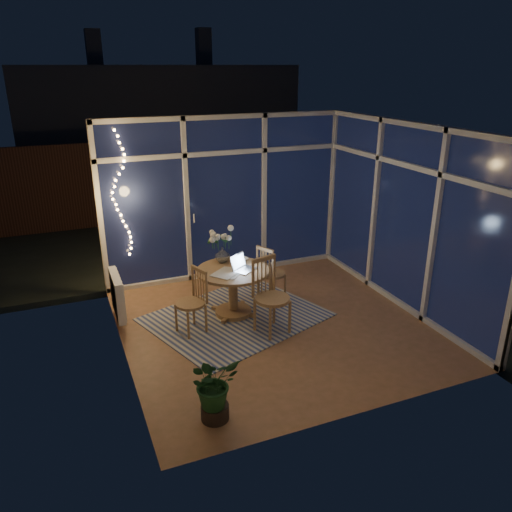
# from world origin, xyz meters

# --- Properties ---
(floor) EXTENTS (4.00, 4.00, 0.00)m
(floor) POSITION_xyz_m (0.00, 0.00, 0.00)
(floor) COLOR brown
(floor) RESTS_ON ground
(ceiling) EXTENTS (4.00, 4.00, 0.00)m
(ceiling) POSITION_xyz_m (0.00, 0.00, 2.60)
(ceiling) COLOR white
(ceiling) RESTS_ON wall_back
(wall_back) EXTENTS (4.00, 0.04, 2.60)m
(wall_back) POSITION_xyz_m (0.00, 2.00, 1.30)
(wall_back) COLOR silver
(wall_back) RESTS_ON floor
(wall_front) EXTENTS (4.00, 0.04, 2.60)m
(wall_front) POSITION_xyz_m (0.00, -2.00, 1.30)
(wall_front) COLOR silver
(wall_front) RESTS_ON floor
(wall_left) EXTENTS (0.04, 4.00, 2.60)m
(wall_left) POSITION_xyz_m (-2.00, 0.00, 1.30)
(wall_left) COLOR silver
(wall_left) RESTS_ON floor
(wall_right) EXTENTS (0.04, 4.00, 2.60)m
(wall_right) POSITION_xyz_m (2.00, 0.00, 1.30)
(wall_right) COLOR silver
(wall_right) RESTS_ON floor
(window_wall_back) EXTENTS (4.00, 0.10, 2.60)m
(window_wall_back) POSITION_xyz_m (0.00, 1.96, 1.30)
(window_wall_back) COLOR silver
(window_wall_back) RESTS_ON floor
(window_wall_right) EXTENTS (0.10, 4.00, 2.60)m
(window_wall_right) POSITION_xyz_m (1.96, 0.00, 1.30)
(window_wall_right) COLOR silver
(window_wall_right) RESTS_ON floor
(radiator) EXTENTS (0.10, 0.70, 0.58)m
(radiator) POSITION_xyz_m (-1.94, 0.90, 0.40)
(radiator) COLOR white
(radiator) RESTS_ON wall_left
(fairy_lights) EXTENTS (0.24, 0.10, 1.85)m
(fairy_lights) POSITION_xyz_m (-1.65, 1.88, 1.52)
(fairy_lights) COLOR #FFB766
(fairy_lights) RESTS_ON window_wall_back
(garden_patio) EXTENTS (12.00, 6.00, 0.10)m
(garden_patio) POSITION_xyz_m (0.50, 5.00, -0.06)
(garden_patio) COLOR black
(garden_patio) RESTS_ON ground
(garden_fence) EXTENTS (11.00, 0.08, 1.80)m
(garden_fence) POSITION_xyz_m (0.00, 5.50, 0.90)
(garden_fence) COLOR #341B13
(garden_fence) RESTS_ON ground
(neighbour_roof) EXTENTS (7.00, 3.00, 2.20)m
(neighbour_roof) POSITION_xyz_m (0.30, 8.50, 2.20)
(neighbour_roof) COLOR #30323A
(neighbour_roof) RESTS_ON ground
(garden_shrubs) EXTENTS (0.90, 0.90, 0.90)m
(garden_shrubs) POSITION_xyz_m (-0.80, 3.40, 0.45)
(garden_shrubs) COLOR black
(garden_shrubs) RESTS_ON ground
(rug) EXTENTS (2.70, 2.43, 0.01)m
(rug) POSITION_xyz_m (-0.42, 0.41, 0.01)
(rug) COLOR beige
(rug) RESTS_ON floor
(dining_table) EXTENTS (1.28, 1.28, 0.68)m
(dining_table) POSITION_xyz_m (-0.42, 0.51, 0.34)
(dining_table) COLOR #8C5B3F
(dining_table) RESTS_ON floor
(chair_left) EXTENTS (0.52, 0.52, 0.88)m
(chair_left) POSITION_xyz_m (-1.10, 0.24, 0.44)
(chair_left) COLOR #8C5B3F
(chair_left) RESTS_ON floor
(chair_right) EXTENTS (0.54, 0.54, 0.88)m
(chair_right) POSITION_xyz_m (0.27, 0.74, 0.44)
(chair_right) COLOR #8C5B3F
(chair_right) RESTS_ON floor
(chair_front) EXTENTS (0.58, 0.58, 1.03)m
(chair_front) POSITION_xyz_m (-0.13, -0.16, 0.51)
(chair_front) COLOR #8C5B3F
(chair_front) RESTS_ON floor
(laptop) EXTENTS (0.41, 0.40, 0.23)m
(laptop) POSITION_xyz_m (-0.28, 0.42, 0.80)
(laptop) COLOR silver
(laptop) RESTS_ON dining_table
(flower_vase) EXTENTS (0.26, 0.26, 0.21)m
(flower_vase) POSITION_xyz_m (-0.46, 0.83, 0.79)
(flower_vase) COLOR silver
(flower_vase) RESTS_ON dining_table
(bowl) EXTENTS (0.19, 0.19, 0.04)m
(bowl) POSITION_xyz_m (-0.18, 0.77, 0.70)
(bowl) COLOR white
(bowl) RESTS_ON dining_table
(newspapers) EXTENTS (0.48, 0.45, 0.01)m
(newspapers) POSITION_xyz_m (-0.53, 0.43, 0.69)
(newspapers) COLOR silver
(newspapers) RESTS_ON dining_table
(phone) EXTENTS (0.10, 0.05, 0.01)m
(phone) POSITION_xyz_m (-0.43, 0.45, 0.69)
(phone) COLOR black
(phone) RESTS_ON dining_table
(potted_plant) EXTENTS (0.63, 0.58, 0.76)m
(potted_plant) POSITION_xyz_m (-1.35, -1.52, 0.38)
(potted_plant) COLOR #17401B
(potted_plant) RESTS_ON floor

